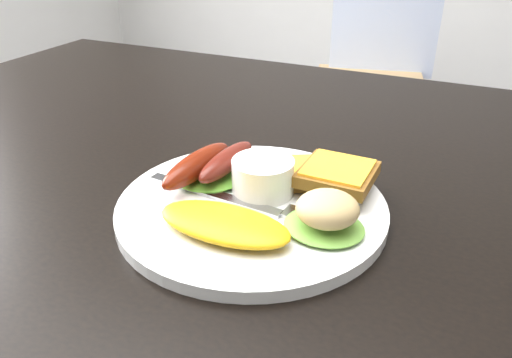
{
  "coord_description": "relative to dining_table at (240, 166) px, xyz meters",
  "views": [
    {
      "loc": [
        0.25,
        -0.5,
        1.01
      ],
      "look_at": [
        0.07,
        -0.11,
        0.78
      ],
      "focal_mm": 35.0,
      "sensor_mm": 36.0,
      "label": 1
    }
  ],
  "objects": [
    {
      "name": "lettuce_right",
      "position": [
        0.15,
        -0.14,
        0.04
      ],
      "size": [
        0.08,
        0.07,
        0.01
      ],
      "primitive_type": "ellipsoid",
      "rotation": [
        0.0,
        0.0,
        -0.09
      ],
      "color": "#499529",
      "rests_on": "plate"
    },
    {
      "name": "sausage_a",
      "position": [
        0.01,
        -0.11,
        0.05
      ],
      "size": [
        0.04,
        0.11,
        0.03
      ],
      "primitive_type": "ellipsoid",
      "rotation": [
        0.0,
        0.0,
        -0.09
      ],
      "color": "#6B1700",
      "rests_on": "lettuce_left"
    },
    {
      "name": "sausage_b",
      "position": [
        0.03,
        -0.09,
        0.05
      ],
      "size": [
        0.03,
        0.1,
        0.02
      ],
      "primitive_type": "ellipsoid",
      "rotation": [
        0.0,
        0.0,
        -0.07
      ],
      "color": "maroon",
      "rests_on": "lettuce_left"
    },
    {
      "name": "potato_salad",
      "position": [
        0.15,
        -0.14,
        0.06
      ],
      "size": [
        0.07,
        0.07,
        0.03
      ],
      "primitive_type": "ellipsoid",
      "rotation": [
        0.0,
        0.0,
        0.39
      ],
      "color": "beige",
      "rests_on": "lettuce_right"
    },
    {
      "name": "toast_b",
      "position": [
        0.14,
        -0.07,
        0.05
      ],
      "size": [
        0.07,
        0.07,
        0.01
      ],
      "primitive_type": "cube",
      "rotation": [
        0.0,
        0.0,
        -0.02
      ],
      "color": "brown",
      "rests_on": "toast_a"
    },
    {
      "name": "toast_a",
      "position": [
        0.1,
        -0.06,
        0.04
      ],
      "size": [
        0.09,
        0.09,
        0.01
      ],
      "primitive_type": "cube",
      "rotation": [
        0.0,
        0.0,
        0.46
      ],
      "color": "#935A30",
      "rests_on": "plate"
    },
    {
      "name": "omelette",
      "position": [
        0.07,
        -0.18,
        0.04
      ],
      "size": [
        0.12,
        0.06,
        0.02
      ],
      "primitive_type": "ellipsoid",
      "rotation": [
        0.0,
        0.0,
        -0.02
      ],
      "color": "#FFB00B",
      "rests_on": "plate"
    },
    {
      "name": "ramekin",
      "position": [
        0.07,
        -0.1,
        0.05
      ],
      "size": [
        0.06,
        0.06,
        0.04
      ],
      "primitive_type": "cylinder",
      "rotation": [
        0.0,
        0.0,
        -0.02
      ],
      "color": "white",
      "rests_on": "plate"
    },
    {
      "name": "fork",
      "position": [
        0.03,
        -0.13,
        0.03
      ],
      "size": [
        0.15,
        0.03,
        0.0
      ],
      "primitive_type": "cube",
      "rotation": [
        0.0,
        0.0,
        -0.1
      ],
      "color": "#ADAFB7",
      "rests_on": "plate"
    },
    {
      "name": "dining_table",
      "position": [
        0.0,
        0.0,
        0.0
      ],
      "size": [
        1.2,
        0.8,
        0.04
      ],
      "primitive_type": "cube",
      "color": "black",
      "rests_on": "ground"
    },
    {
      "name": "lettuce_left",
      "position": [
        0.01,
        -0.1,
        0.04
      ],
      "size": [
        0.09,
        0.08,
        0.01
      ],
      "primitive_type": "ellipsoid",
      "rotation": [
        0.0,
        0.0,
        -0.13
      ],
      "color": "#509523",
      "rests_on": "plate"
    },
    {
      "name": "dining_chair",
      "position": [
        -0.1,
        1.25,
        -0.28
      ],
      "size": [
        0.47,
        0.47,
        0.05
      ],
      "primitive_type": "cube",
      "rotation": [
        0.0,
        0.0,
        0.23
      ],
      "color": "tan",
      "rests_on": "ground"
    },
    {
      "name": "person",
      "position": [
        0.22,
        0.48,
        0.13
      ],
      "size": [
        0.67,
        0.49,
        1.71
      ],
      "primitive_type": "imported",
      "rotation": [
        0.0,
        0.0,
        3.28
      ],
      "color": "navy",
      "rests_on": "ground"
    },
    {
      "name": "plate",
      "position": [
        0.07,
        -0.12,
        0.03
      ],
      "size": [
        0.26,
        0.26,
        0.01
      ],
      "primitive_type": "cylinder",
      "color": "white",
      "rests_on": "dining_table"
    }
  ]
}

